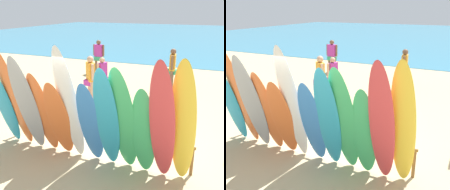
# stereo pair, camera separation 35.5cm
# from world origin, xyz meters

# --- Properties ---
(ground) EXTENTS (60.00, 60.00, 0.00)m
(ground) POSITION_xyz_m (0.00, 14.00, 0.00)
(ground) COLOR tan
(ocean_water) EXTENTS (60.00, 40.00, 0.02)m
(ocean_water) POSITION_xyz_m (0.00, 30.69, 0.01)
(ocean_water) COLOR teal
(ocean_water) RESTS_ON ground
(surfboard_rack) EXTENTS (4.78, 0.07, 0.66)m
(surfboard_rack) POSITION_xyz_m (0.00, 0.00, 0.55)
(surfboard_rack) COLOR brown
(surfboard_rack) RESTS_ON ground
(surfboard_teal_0) EXTENTS (0.50, 0.74, 2.08)m
(surfboard_teal_0) POSITION_xyz_m (-2.13, -0.50, 1.04)
(surfboard_teal_0) COLOR #289EC6
(surfboard_teal_0) RESTS_ON ground
(surfboard_orange_1) EXTENTS (0.60, 0.85, 2.55)m
(surfboard_orange_1) POSITION_xyz_m (-1.79, -0.51, 1.28)
(surfboard_orange_1) COLOR orange
(surfboard_orange_1) RESTS_ON ground
(surfboard_grey_2) EXTENTS (0.59, 0.86, 2.45)m
(surfboard_grey_2) POSITION_xyz_m (-1.35, -0.60, 1.23)
(surfboard_grey_2) COLOR #999EA3
(surfboard_grey_2) RESTS_ON ground
(surfboard_orange_3) EXTENTS (0.62, 0.76, 2.08)m
(surfboard_orange_3) POSITION_xyz_m (-1.00, -0.50, 1.04)
(surfboard_orange_3) COLOR orange
(surfboard_orange_3) RESTS_ON ground
(surfboard_orange_4) EXTENTS (0.62, 0.80, 1.95)m
(surfboard_orange_4) POSITION_xyz_m (-0.55, -0.53, 0.97)
(surfboard_orange_4) COLOR orange
(surfboard_orange_4) RESTS_ON ground
(surfboard_white_5) EXTENTS (0.47, 0.89, 2.73)m
(surfboard_white_5) POSITION_xyz_m (-0.22, -0.60, 1.37)
(surfboard_white_5) COLOR white
(surfboard_white_5) RESTS_ON ground
(surfboard_blue_6) EXTENTS (0.57, 0.87, 2.04)m
(surfboard_blue_6) POSITION_xyz_m (0.26, -0.56, 1.02)
(surfboard_blue_6) COLOR #337AD1
(surfboard_blue_6) RESTS_ON ground
(surfboard_teal_7) EXTENTS (0.57, 0.93, 2.38)m
(surfboard_teal_7) POSITION_xyz_m (0.66, -0.59, 1.19)
(surfboard_teal_7) COLOR #289EC6
(surfboard_teal_7) RESTS_ON ground
(surfboard_green_8) EXTENTS (0.63, 0.86, 2.40)m
(surfboard_green_8) POSITION_xyz_m (0.99, -0.54, 1.20)
(surfboard_green_8) COLOR #38B266
(surfboard_green_8) RESTS_ON ground
(surfboard_green_9) EXTENTS (0.52, 0.66, 2.02)m
(surfboard_green_9) POSITION_xyz_m (1.41, -0.49, 1.01)
(surfboard_green_9) COLOR #38B266
(surfboard_green_9) RESTS_ON ground
(surfboard_red_10) EXTENTS (0.50, 0.98, 2.64)m
(surfboard_red_10) POSITION_xyz_m (1.81, -0.66, 1.32)
(surfboard_red_10) COLOR #D13D42
(surfboard_red_10) RESTS_ON ground
(surfboard_yellow_11) EXTENTS (0.48, 0.85, 2.64)m
(surfboard_yellow_11) POSITION_xyz_m (2.16, -0.54, 1.32)
(surfboard_yellow_11) COLOR yellow
(surfboard_yellow_11) RESTS_ON ground
(beachgoer_photographing) EXTENTS (0.41, 0.58, 1.56)m
(beachgoer_photographing) POSITION_xyz_m (-1.68, 4.09, 0.90)
(beachgoer_photographing) COLOR tan
(beachgoer_photographing) RESTS_ON ground
(beachgoer_midbeach) EXTENTS (0.46, 0.66, 1.75)m
(beachgoer_midbeach) POSITION_xyz_m (0.61, 6.12, 1.01)
(beachgoer_midbeach) COLOR brown
(beachgoer_midbeach) RESTS_ON ground
(beachgoer_strolling) EXTENTS (0.49, 0.51, 1.74)m
(beachgoer_strolling) POSITION_xyz_m (-1.73, 3.23, 1.01)
(beachgoer_strolling) COLOR tan
(beachgoer_strolling) RESTS_ON ground
(beachgoer_by_water) EXTENTS (0.66, 0.28, 1.73)m
(beachgoer_by_water) POSITION_xyz_m (-3.62, 7.74, 1.00)
(beachgoer_by_water) COLOR brown
(beachgoer_by_water) RESTS_ON ground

